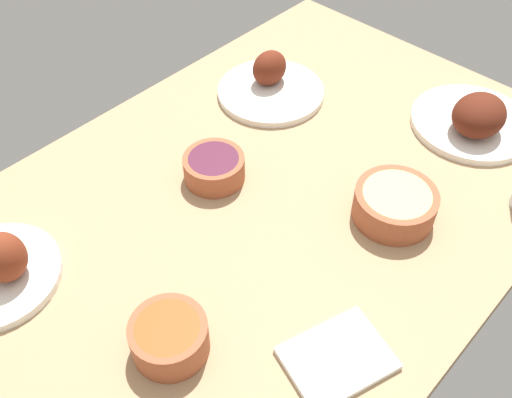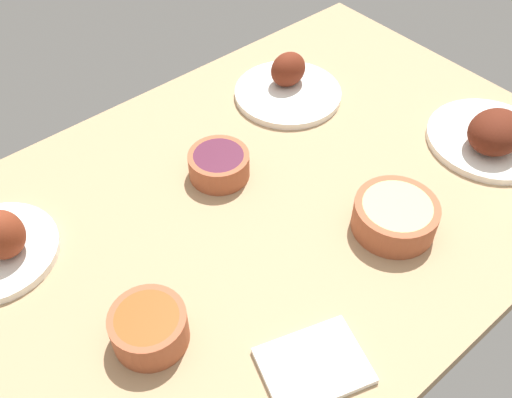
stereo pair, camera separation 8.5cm
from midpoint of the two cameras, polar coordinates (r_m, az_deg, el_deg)
name	(u,v)px [view 1 (the left image)]	position (r cm, az deg, el deg)	size (l,w,h in cm)	color
dining_table	(256,213)	(113.60, -2.15, -1.47)	(140.00, 90.00, 4.00)	tan
plate_center_main	(475,119)	(133.52, 19.16, 7.42)	(26.66, 26.66, 10.01)	white
plate_near_viewer	(270,84)	(138.10, -0.38, 11.27)	(25.04, 25.04, 9.43)	white
bowl_pasta	(395,204)	(110.12, 11.44, -0.56)	(15.59, 15.59, 6.10)	#A35133
bowl_soup	(169,337)	(93.02, -11.26, -13.34)	(12.31, 12.31, 6.30)	#A35133
bowl_onions	(214,167)	(116.07, -6.30, 3.06)	(12.37, 12.37, 5.39)	#A35133
folded_napkin	(337,358)	(93.14, 5.36, -15.55)	(15.94, 12.12, 1.20)	white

